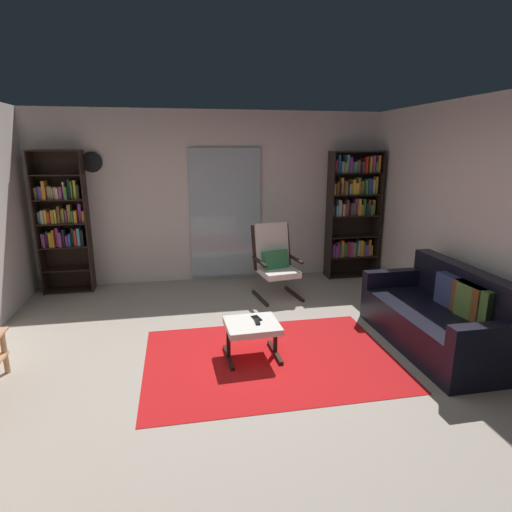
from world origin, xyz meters
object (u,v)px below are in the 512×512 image
ottoman (252,329)px  cell_phone (257,318)px  bookshelf_near_tv (63,220)px  wall_clock (92,162)px  lounge_armchair (275,259)px  leather_sofa (442,318)px  bookshelf_near_sofa (353,208)px  tv_remote (257,322)px

ottoman → cell_phone: size_ratio=3.85×
bookshelf_near_tv → wall_clock: (0.44, 0.15, 0.79)m
lounge_armchair → wall_clock: 2.95m
wall_clock → leather_sofa: bearing=-35.8°
bookshelf_near_sofa → tv_remote: (-2.02, -2.45, -0.73)m
bookshelf_near_tv → bookshelf_near_sofa: 4.36m
tv_remote → cell_phone: (0.01, 0.09, -0.00)m
ottoman → lounge_armchair: bearing=69.8°
ottoman → cell_phone: cell_phone is taller
leather_sofa → tv_remote: leather_sofa is taller
bookshelf_near_tv → cell_phone: bookshelf_near_tv is taller
lounge_armchair → cell_phone: (-0.58, -1.65, -0.16)m
bookshelf_near_sofa → lounge_armchair: size_ratio=1.96×
lounge_armchair → cell_phone: lounge_armchair is taller
leather_sofa → cell_phone: leather_sofa is taller
lounge_armchair → tv_remote: 1.85m
ottoman → cell_phone: 0.13m
bookshelf_near_sofa → wall_clock: bookshelf_near_sofa is taller
bookshelf_near_tv → leather_sofa: (4.30, -2.63, -0.75)m
bookshelf_near_tv → tv_remote: bearing=-47.2°
bookshelf_near_sofa → lounge_armchair: 1.70m
bookshelf_near_sofa → lounge_armchair: bearing=-153.8°
tv_remote → wall_clock: size_ratio=0.50×
bookshelf_near_tv → bookshelf_near_sofa: bookshelf_near_tv is taller
lounge_armchair → ottoman: size_ratio=1.90×
cell_phone → lounge_armchair: bearing=58.3°
bookshelf_near_sofa → bookshelf_near_tv: bearing=179.2°
bookshelf_near_tv → cell_phone: (2.34, -2.42, -0.68)m
ottoman → tv_remote: size_ratio=3.74×
tv_remote → cell_phone: tv_remote is taller
leather_sofa → cell_phone: bearing=174.0°
cell_phone → wall_clock: wall_clock is taller
bookshelf_near_sofa → wall_clock: 3.99m
bookshelf_near_sofa → tv_remote: 3.26m
lounge_armchair → tv_remote: bearing=-108.7°
leather_sofa → ottoman: leather_sofa is taller
ottoman → bookshelf_near_sofa: bearing=49.7°
leather_sofa → lounge_armchair: size_ratio=1.74×
ottoman → wall_clock: 3.58m
tv_remote → leather_sofa: bearing=-1.7°
cell_phone → ottoman: bearing=-137.0°
lounge_armchair → wall_clock: wall_clock is taller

